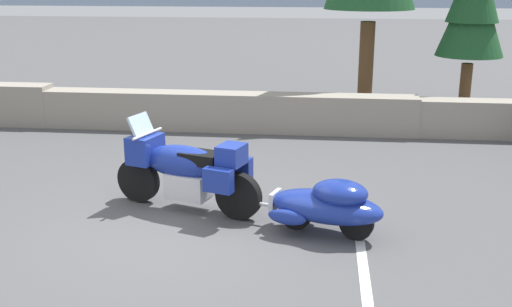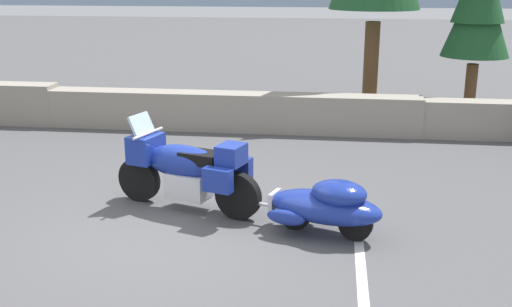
% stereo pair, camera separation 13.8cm
% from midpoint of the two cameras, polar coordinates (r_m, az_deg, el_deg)
% --- Properties ---
extents(ground_plane, '(80.00, 80.00, 0.00)m').
position_cam_midpoint_polar(ground_plane, '(8.30, -7.92, -6.98)').
color(ground_plane, '#4C4C4F').
extents(stone_guard_wall, '(24.00, 0.60, 0.91)m').
position_cam_midpoint_polar(stone_guard_wall, '(13.32, -4.37, 4.01)').
color(stone_guard_wall, gray).
rests_on(stone_guard_wall, ground).
extents(touring_motorcycle, '(2.24, 1.17, 1.33)m').
position_cam_midpoint_polar(touring_motorcycle, '(8.74, -6.09, -1.34)').
color(touring_motorcycle, black).
rests_on(touring_motorcycle, ground).
extents(car_shaped_trailer, '(2.20, 1.14, 0.76)m').
position_cam_midpoint_polar(car_shaped_trailer, '(7.97, 7.00, -4.76)').
color(car_shaped_trailer, black).
rests_on(car_shaped_trailer, ground).
extents(parking_stripe_marker, '(0.12, 3.60, 0.01)m').
position_cam_midpoint_polar(parking_stripe_marker, '(6.70, 10.54, -13.07)').
color(parking_stripe_marker, silver).
rests_on(parking_stripe_marker, ground).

